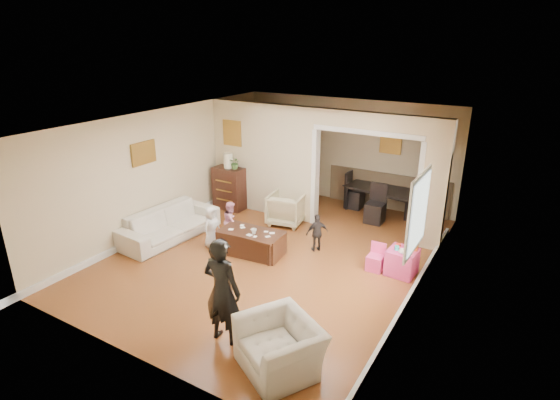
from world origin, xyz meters
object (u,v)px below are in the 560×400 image
Objects in this scene: coffee_cup at (254,231)px; child_kneel_b at (231,221)px; sofa at (170,224)px; table_lamp at (228,160)px; cyan_cup at (397,248)px; dining_table at (384,201)px; dresser at (229,188)px; adult_person at (222,291)px; child_kneel_a at (212,227)px; play_table at (402,262)px; coffee_table at (251,242)px; armchair_back at (286,209)px; armchair_front at (280,346)px; child_toddler at (317,233)px.

child_kneel_b reaches higher than coffee_cup.
sofa is 6.05× the size of table_lamp.
cyan_cup is 2.93m from dining_table.
cyan_cup is (4.47, -1.10, -0.01)m from dresser.
adult_person is 3.01m from child_kneel_a.
child_kneel_a reaches higher than cyan_cup.
coffee_cup is 0.21× the size of play_table.
dining_table is at bearing 25.50° from table_lamp.
coffee_table is 2.69m from adult_person.
sofa is at bearing -124.11° from dining_table.
play_table is (4.57, -1.05, -0.98)m from table_lamp.
coffee_table is at bearing -139.04° from child_kneel_b.
armchair_back is at bearing -37.44° from sofa.
armchair_back reaches higher than coffee_table.
sofa is 21.04× the size of coffee_cup.
child_kneel_a is (-3.50, -0.80, -0.08)m from cyan_cup.
adult_person is at bearing 98.14° from armchair_back.
play_table is at bearing -73.48° from sofa.
armchair_back reaches higher than coffee_cup.
play_table is (4.57, -1.05, -0.28)m from dresser.
child_kneel_b reaches higher than cyan_cup.
child_kneel_b is (-0.55, -1.33, 0.07)m from armchair_back.
sofa is at bearing -168.40° from cyan_cup.
coffee_table is at bearing -166.31° from cyan_cup.
dresser is 2.88× the size of table_lamp.
dresser is 1.24× the size of child_kneel_b.
sofa is 1.89m from coffee_table.
armchair_front is (2.25, -4.10, -0.02)m from armchair_back.
armchair_back is 0.50× the size of adult_person.
child_kneel_b reaches higher than play_table.
table_lamp reaches higher than coffee_table.
child_toddler is at bearing -89.90° from adult_person.
armchair_front reaches higher than coffee_cup.
armchair_front is (3.98, -2.19, 0.01)m from sofa.
coffee_cup is 0.96m from child_kneel_a.
adult_person reaches higher than coffee_table.
dining_table is at bearing 66.87° from coffee_cup.
play_table is 3.51m from adult_person.
child_kneel_b reaches higher than dining_table.
child_kneel_a is (-2.96, 2.32, 0.10)m from armchair_front.
armchair_back is 7.48× the size of coffee_cup.
armchair_front is 0.56× the size of dining_table.
child_kneel_a is (-0.95, -0.10, -0.09)m from coffee_cup.
table_lamp is at bearing -145.32° from dining_table.
child_kneel_a is 0.47m from child_kneel_b.
table_lamp is at bearing 136.94° from coffee_cup.
dining_table is 2.14× the size of child_kneel_b.
child_kneel_a is (0.97, -1.89, -0.09)m from dresser.
armchair_back reaches higher than armchair_front.
play_table is at bearing 26.57° from cyan_cup.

